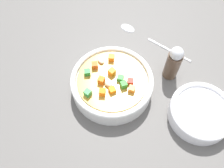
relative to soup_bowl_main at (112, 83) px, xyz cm
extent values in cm
cube|color=#565451|center=(0.01, 0.00, -3.44)|extent=(140.00, 140.00, 2.00)
cylinder|color=white|center=(0.01, 0.00, -0.65)|extent=(17.63, 17.63, 3.59)
torus|color=white|center=(0.01, 0.00, 1.49)|extent=(17.72, 17.72, 1.16)
cylinder|color=#BC8D34|center=(0.01, 0.00, 1.35)|extent=(14.91, 14.91, 0.40)
cube|color=orange|center=(-1.25, -2.50, 2.06)|extent=(1.34, 1.34, 1.02)
cube|color=#248433|center=(-3.95, 3.71, 2.16)|extent=(1.61, 1.61, 1.22)
cube|color=green|center=(1.38, -2.60, 2.25)|extent=(1.42, 1.42, 1.40)
cube|color=orange|center=(-3.31, -2.11, 2.27)|extent=(1.74, 1.74, 1.44)
cube|color=orange|center=(0.68, 1.28, 2.28)|extent=(1.57, 1.57, 1.46)
cube|color=orange|center=(-2.23, 0.50, 2.26)|extent=(1.77, 1.77, 1.43)
ellipsoid|color=beige|center=(-1.32, -0.94, 2.05)|extent=(1.79, 2.07, 1.00)
cube|color=orange|center=(-1.75, 4.56, 2.21)|extent=(1.63, 1.63, 1.32)
cube|color=orange|center=(2.37, -4.18, 2.12)|extent=(1.77, 1.77, 1.15)
ellipsoid|color=beige|center=(0.37, 5.27, 1.93)|extent=(1.21, 1.81, 0.77)
cube|color=orange|center=(2.35, 4.66, 2.19)|extent=(1.74, 1.74, 1.29)
cube|color=red|center=(3.02, -2.46, 2.03)|extent=(1.71, 1.71, 0.97)
cube|color=#2A873D|center=(-5.98, -0.84, 2.24)|extent=(1.66, 1.66, 1.38)
cube|color=green|center=(1.56, -0.83, 2.10)|extent=(1.77, 1.77, 1.11)
cylinder|color=silver|center=(17.69, 3.10, -2.13)|extent=(5.82, 11.06, 0.63)
ellipsoid|color=silver|center=(12.27, 14.24, -1.96)|extent=(3.94, 4.65, 0.96)
cylinder|color=white|center=(12.92, -14.37, -0.98)|extent=(12.84, 12.84, 2.92)
torus|color=white|center=(12.92, -14.37, 0.74)|extent=(12.97, 12.97, 1.03)
cylinder|color=#4C3828|center=(13.63, -2.81, 1.12)|extent=(3.24, 3.24, 7.13)
sphere|color=silver|center=(13.63, -2.81, 5.42)|extent=(2.92, 2.92, 2.92)
camera|label=1|loc=(-12.42, -23.42, 44.79)|focal=38.57mm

